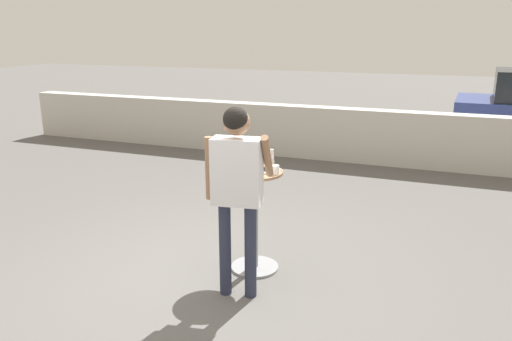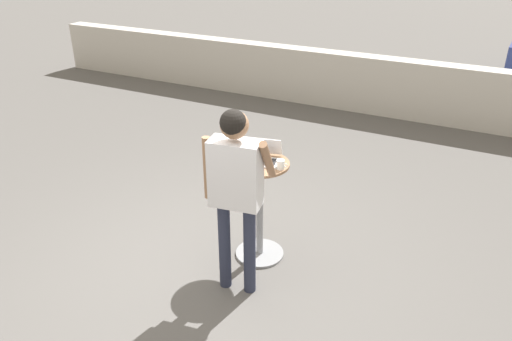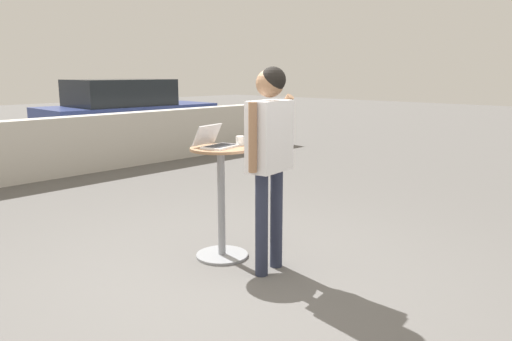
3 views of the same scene
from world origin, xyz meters
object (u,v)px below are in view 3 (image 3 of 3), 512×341
at_px(cafe_table, 221,198).
at_px(laptop, 216,142).
at_px(parked_car_near_street, 126,110).
at_px(coffee_mug, 240,141).
at_px(standing_person, 270,142).

relative_size(cafe_table, laptop, 2.61).
distance_m(cafe_table, parked_car_near_street, 8.78).
distance_m(cafe_table, coffee_mug, 0.57).
xyz_separation_m(laptop, parked_car_near_street, (4.04, 7.74, -0.32)).
bearing_deg(parked_car_near_street, coffee_mug, -115.93).
relative_size(laptop, parked_car_near_street, 0.09).
height_order(cafe_table, parked_car_near_street, parked_car_near_street).
distance_m(laptop, standing_person, 0.61).
height_order(laptop, parked_car_near_street, parked_car_near_street).
distance_m(coffee_mug, parked_car_near_street, 8.71).
relative_size(standing_person, parked_car_near_street, 0.40).
distance_m(coffee_mug, standing_person, 0.56).
relative_size(cafe_table, coffee_mug, 9.70).
xyz_separation_m(cafe_table, coffee_mug, (0.22, -0.03, 0.52)).
height_order(cafe_table, laptop, laptop).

